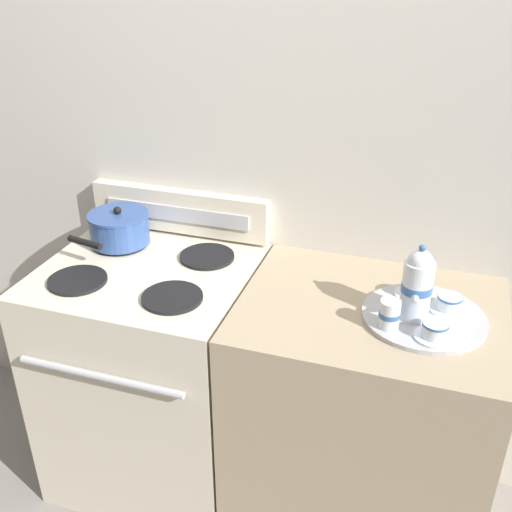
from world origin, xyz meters
name	(u,v)px	position (x,y,z in m)	size (l,w,h in m)	color
ground_plane	(259,488)	(0.00, 0.00, 0.00)	(6.00, 6.00, 0.00)	gray
wall_back	(289,191)	(0.00, 0.34, 1.10)	(6.00, 0.05, 2.20)	beige
stove	(155,375)	(-0.40, 0.00, 0.45)	(0.70, 0.66, 0.91)	beige
control_panel	(179,211)	(-0.40, 0.29, 0.99)	(0.69, 0.05, 0.16)	beige
side_counter	(359,420)	(0.35, 0.00, 0.45)	(0.80, 0.63, 0.90)	tan
saucepan	(119,228)	(-0.57, 0.14, 0.97)	(0.22, 0.30, 0.14)	#335193
serving_tray	(424,317)	(0.51, -0.01, 0.90)	(0.36, 0.36, 0.01)	#B2B2B7
teapot	(417,284)	(0.48, -0.03, 1.02)	(0.09, 0.14, 0.23)	silver
teacup_left	(449,303)	(0.57, 0.03, 0.94)	(0.11, 0.11, 0.05)	silver
teacup_right	(435,330)	(0.54, -0.12, 0.94)	(0.11, 0.11, 0.05)	silver
teacup_front	(413,289)	(0.47, 0.09, 0.94)	(0.11, 0.11, 0.05)	silver
creamer_jug	(390,314)	(0.42, -0.11, 0.95)	(0.06, 0.06, 0.08)	silver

